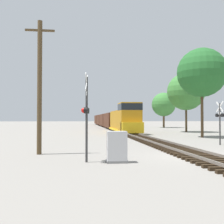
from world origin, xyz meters
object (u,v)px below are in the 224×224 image
tree_mid_background (186,92)px  crossing_signal_far (220,118)px  utility_pole (40,85)px  tree_deep_background (164,105)px  relay_cabinet (117,147)px  crossing_signal_near (86,112)px  freight_train (107,120)px  tree_far_right (202,73)px

tree_mid_background → crossing_signal_far: bearing=-105.2°
utility_pole → tree_deep_background: tree_deep_background is taller
crossing_signal_far → relay_cabinet: 12.40m
relay_cabinet → crossing_signal_near: bearing=170.1°
freight_train → relay_cabinet: (-4.85, -55.26, -1.04)m
relay_cabinet → tree_far_right: size_ratio=0.15×
crossing_signal_near → crossing_signal_far: 13.41m
utility_pole → crossing_signal_far: bearing=16.0°
crossing_signal_near → crossing_signal_far: size_ratio=1.23×
relay_cabinet → utility_pole: bearing=140.9°
tree_mid_background → crossing_signal_near: bearing=-121.2°
utility_pole → tree_far_right: (16.56, 12.50, 3.30)m
crossing_signal_far → tree_deep_background: tree_deep_background is taller
crossing_signal_near → tree_far_right: bearing=146.6°
tree_mid_background → utility_pole: bearing=-128.7°
crossing_signal_far → tree_mid_background: 21.59m
freight_train → relay_cabinet: bearing=-95.0°
crossing_signal_near → utility_pole: 4.65m
freight_train → relay_cabinet: size_ratio=46.84×
crossing_signal_far → tree_far_right: size_ratio=0.35×
relay_cabinet → tree_far_right: bearing=52.7°
crossing_signal_far → freight_train: bearing=-1.0°
crossing_signal_far → utility_pole: bearing=99.2°
utility_pole → freight_train: bearing=79.9°
utility_pole → tree_mid_background: (19.59, 24.44, 2.34)m
freight_train → crossing_signal_near: bearing=-96.6°
tree_mid_background → tree_deep_background: 21.41m
freight_train → crossing_signal_near: size_ratio=16.33×
relay_cabinet → tree_deep_background: bearing=69.6°
tree_far_right → tree_deep_background: tree_far_right is taller
crossing_signal_near → tree_deep_background: bearing=165.6°
freight_train → crossing_signal_near: 55.37m
utility_pole → tree_far_right: size_ratio=0.79×
freight_train → crossing_signal_near: crossing_signal_near is taller
crossing_signal_near → utility_pole: utility_pole is taller
relay_cabinet → tree_far_right: tree_far_right is taller
utility_pole → tree_mid_background: tree_mid_background is taller
utility_pole → crossing_signal_near: bearing=-49.3°
relay_cabinet → tree_mid_background: 32.39m
utility_pole → relay_cabinet: bearing=-39.1°
crossing_signal_near → relay_cabinet: size_ratio=2.87×
crossing_signal_near → utility_pole: size_ratio=0.54×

